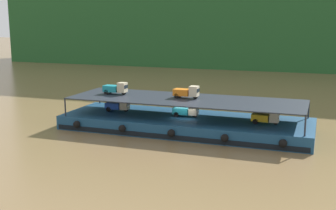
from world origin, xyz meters
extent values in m
plane|color=brown|center=(0.00, 0.00, 0.00)|extent=(400.00, 400.00, 0.00)
cube|color=navy|center=(0.00, 0.00, 0.75)|extent=(26.94, 8.74, 1.50)
cube|color=black|center=(0.00, -4.39, 0.35)|extent=(26.40, 0.06, 0.50)
sphere|color=black|center=(-10.78, -4.60, 0.85)|extent=(0.76, 0.76, 0.76)
sphere|color=black|center=(-5.39, -4.60, 0.85)|extent=(0.76, 0.76, 0.76)
sphere|color=black|center=(0.00, -4.60, 0.85)|extent=(0.76, 0.76, 0.76)
sphere|color=black|center=(5.39, -4.60, 0.85)|extent=(0.76, 0.76, 0.76)
sphere|color=black|center=(10.78, -4.60, 0.85)|extent=(0.76, 0.76, 0.76)
cylinder|color=#232833|center=(12.59, 3.89, 2.50)|extent=(0.16, 0.16, 2.00)
cylinder|color=#232833|center=(12.59, -3.89, 2.50)|extent=(0.16, 0.16, 2.00)
cylinder|color=#232833|center=(-12.59, 3.89, 2.50)|extent=(0.16, 0.16, 2.00)
cylinder|color=#232833|center=(-12.59, -3.89, 2.50)|extent=(0.16, 0.16, 2.00)
cube|color=#232833|center=(0.00, 0.00, 3.45)|extent=(25.34, 7.94, 0.10)
cube|color=#1E47B7|center=(-8.80, 0.27, 2.13)|extent=(1.74, 1.26, 0.70)
cube|color=beige|center=(-7.40, 0.32, 2.33)|extent=(0.94, 1.03, 1.10)
cube|color=#19232D|center=(-6.93, 0.34, 2.44)|extent=(0.07, 0.85, 0.38)
cylinder|color=black|center=(-7.25, 0.33, 1.78)|extent=(0.56, 0.16, 0.56)
cylinder|color=black|center=(-9.18, -0.27, 1.78)|extent=(0.56, 0.16, 0.56)
cylinder|color=black|center=(-9.22, 0.79, 1.78)|extent=(0.56, 0.16, 0.56)
cube|color=teal|center=(-0.53, 0.19, 2.13)|extent=(1.73, 1.24, 0.70)
cube|color=beige|center=(0.87, 0.22, 2.33)|extent=(0.92, 1.02, 1.10)
cube|color=#19232D|center=(1.33, 0.23, 2.44)|extent=(0.06, 0.85, 0.38)
cylinder|color=black|center=(1.01, 0.22, 1.78)|extent=(0.56, 0.15, 0.56)
cylinder|color=black|center=(-0.92, -0.35, 1.78)|extent=(0.56, 0.15, 0.56)
cylinder|color=black|center=(-0.95, 0.71, 1.78)|extent=(0.56, 0.15, 0.56)
cube|color=gold|center=(8.08, -0.24, 2.13)|extent=(1.73, 1.24, 0.70)
cube|color=beige|center=(9.48, -0.27, 2.33)|extent=(0.93, 1.02, 1.10)
cube|color=#19232D|center=(9.95, -0.28, 2.44)|extent=(0.06, 0.85, 0.38)
cylinder|color=black|center=(9.63, -0.28, 1.78)|extent=(0.56, 0.15, 0.56)
cylinder|color=black|center=(7.66, -0.75, 1.78)|extent=(0.56, 0.15, 0.56)
cylinder|color=black|center=(7.69, 0.30, 1.78)|extent=(0.56, 0.15, 0.56)
cube|color=teal|center=(-8.99, 0.21, 4.13)|extent=(1.72, 1.23, 0.70)
cube|color=#C6B793|center=(-7.59, 0.19, 4.33)|extent=(0.92, 1.02, 1.10)
cube|color=#19232D|center=(-7.12, 0.18, 4.44)|extent=(0.06, 0.85, 0.38)
cylinder|color=black|center=(-7.44, 0.19, 3.78)|extent=(0.56, 0.15, 0.56)
cylinder|color=black|center=(-9.40, -0.31, 3.78)|extent=(0.56, 0.15, 0.56)
cylinder|color=black|center=(-9.38, 0.75, 3.78)|extent=(0.56, 0.15, 0.56)
cube|color=orange|center=(-0.58, 0.48, 4.13)|extent=(1.73, 1.25, 0.70)
cube|color=beige|center=(0.82, 0.44, 4.33)|extent=(0.93, 1.02, 1.10)
cube|color=#19232D|center=(1.29, 0.43, 4.44)|extent=(0.06, 0.85, 0.38)
cylinder|color=black|center=(0.97, 0.44, 3.78)|extent=(0.56, 0.16, 0.56)
cylinder|color=black|center=(-0.99, -0.04, 3.78)|extent=(0.56, 0.16, 0.56)
cylinder|color=black|center=(-0.96, 1.02, 3.78)|extent=(0.56, 0.16, 0.56)
camera|label=1|loc=(13.84, -43.96, 11.92)|focal=46.48mm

